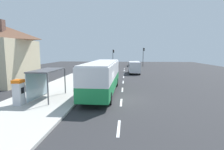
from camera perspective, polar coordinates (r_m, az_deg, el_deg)
name	(u,v)px	position (r m, az deg, el deg)	size (l,w,h in m)	color
ground_plane	(122,77)	(29.63, 3.29, -0.69)	(56.00, 92.00, 0.04)	#2D2D30
sidewalk_platform	(57,92)	(19.13, -17.17, -5.23)	(6.20, 30.00, 0.18)	beige
lane_stripe_seg_0	(119,128)	(10.23, 2.17, -16.70)	(0.16, 2.20, 0.01)	silver
lane_stripe_seg_1	(121,102)	(14.93, 2.98, -8.81)	(0.16, 2.20, 0.01)	silver
lane_stripe_seg_2	(122,90)	(19.77, 3.38, -4.74)	(0.16, 2.20, 0.01)	silver
lane_stripe_seg_3	(123,82)	(24.68, 3.62, -2.28)	(0.16, 2.20, 0.01)	silver
lane_stripe_seg_4	(124,77)	(29.62, 3.78, -0.64)	(0.16, 2.20, 0.01)	silver
lane_stripe_seg_5	(124,73)	(34.58, 3.89, 0.53)	(0.16, 2.20, 0.01)	silver
lane_stripe_seg_6	(124,71)	(39.55, 3.97, 1.41)	(0.16, 2.20, 0.01)	silver
lane_stripe_seg_7	(124,69)	(44.52, 4.04, 2.09)	(0.16, 2.20, 0.01)	silver
bus	(103,75)	(17.74, -3.05, -0.13)	(2.70, 11.05, 3.21)	#1E8C47
white_van	(134,67)	(34.50, 7.15, 2.70)	(2.14, 5.25, 2.30)	silver
sedan_near	(132,64)	(51.31, 6.42, 3.66)	(1.98, 4.47, 1.52)	#195933
sedan_far	(132,63)	(53.39, 6.34, 3.81)	(1.84, 4.40, 1.52)	black
ticket_machine	(19,92)	(15.16, -27.84, -4.89)	(0.66, 0.76, 1.94)	silver
recycling_bin_green	(80,85)	(19.17, -10.12, -3.26)	(0.52, 0.52, 0.95)	green
recycling_bin_blue	(82,84)	(19.83, -9.61, -2.89)	(0.52, 0.52, 0.95)	blue
recycling_bin_orange	(84,83)	(20.50, -9.14, -2.54)	(0.52, 0.52, 0.95)	orange
traffic_light_near_side	(143,54)	(50.84, 10.11, 6.62)	(0.49, 0.28, 5.31)	#2D2D2D
traffic_light_far_side	(113,55)	(51.54, 0.40, 6.42)	(0.49, 0.28, 4.82)	#2D2D2D
bus_shelter	(44,76)	(16.30, -21.06, -0.40)	(1.80, 4.00, 2.50)	#4C4C51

